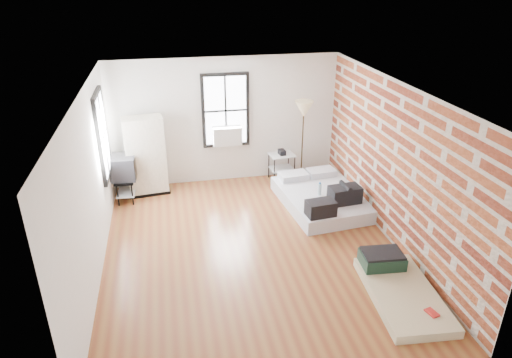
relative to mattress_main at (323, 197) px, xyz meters
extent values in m
plane|color=brown|center=(-1.75, -1.30, -0.18)|extent=(6.00, 6.00, 0.00)
cube|color=silver|center=(-1.75, 1.70, 1.22)|extent=(5.00, 0.01, 2.80)
cube|color=silver|center=(-1.75, -4.30, 1.22)|extent=(5.00, 0.01, 2.80)
cube|color=silver|center=(-4.25, -1.30, 1.22)|extent=(0.01, 6.00, 2.80)
cube|color=brown|center=(0.75, -1.30, 1.22)|extent=(0.02, 6.00, 2.80)
cube|color=white|center=(-1.75, -1.30, 2.62)|extent=(5.00, 6.00, 0.01)
cube|color=white|center=(-1.75, 1.65, 1.47)|extent=(0.90, 0.02, 1.50)
cube|color=black|center=(-2.23, 1.67, 1.47)|extent=(0.07, 0.08, 1.64)
cube|color=black|center=(-1.26, 1.67, 1.47)|extent=(0.07, 0.08, 1.64)
cube|color=black|center=(-1.75, 1.67, 2.25)|extent=(0.90, 0.08, 0.07)
cube|color=black|center=(-1.75, 1.67, 0.68)|extent=(0.90, 0.08, 0.07)
cube|color=black|center=(-1.75, 1.64, 1.47)|extent=(0.04, 0.02, 1.50)
cube|color=black|center=(-1.75, 1.64, 1.47)|extent=(0.90, 0.02, 0.04)
cube|color=silver|center=(-1.75, 1.53, 0.94)|extent=(0.62, 0.30, 0.40)
cube|color=white|center=(-4.20, 0.50, 1.47)|extent=(0.02, 0.90, 1.50)
cube|color=black|center=(-4.22, 0.01, 1.47)|extent=(0.08, 0.07, 1.64)
cube|color=black|center=(-4.22, 0.98, 1.47)|extent=(0.08, 0.07, 1.64)
cube|color=black|center=(-4.22, 0.50, 2.25)|extent=(0.08, 0.90, 0.07)
cube|color=black|center=(-4.22, 0.50, 0.68)|extent=(0.08, 0.90, 0.07)
cube|color=black|center=(-4.19, 0.50, 1.47)|extent=(0.02, 0.04, 1.50)
cube|color=black|center=(-4.19, 0.50, 1.47)|extent=(0.02, 0.90, 0.04)
cube|color=white|center=(0.00, 0.03, -0.05)|extent=(1.75, 2.25, 0.28)
cube|color=white|center=(-0.41, 0.82, 0.16)|extent=(0.64, 0.45, 0.13)
cube|color=white|center=(0.25, 0.88, 0.16)|extent=(0.64, 0.45, 0.13)
cube|color=black|center=(0.27, -0.45, 0.26)|extent=(0.64, 0.41, 0.33)
cylinder|color=black|center=(0.27, -0.45, 0.44)|extent=(0.13, 0.39, 0.09)
cube|color=black|center=(-0.35, -0.84, 0.24)|extent=(0.56, 0.38, 0.29)
cylinder|color=#A0C1CE|center=(-0.10, -0.04, 0.21)|extent=(0.08, 0.08, 0.24)
cylinder|color=#185AAB|center=(-0.10, -0.04, 0.35)|extent=(0.04, 0.04, 0.03)
cube|color=#BCB088|center=(0.20, -3.03, -0.11)|extent=(1.08, 1.85, 0.14)
cube|color=#153023|center=(0.16, -2.37, 0.06)|extent=(0.69, 0.52, 0.21)
cube|color=black|center=(0.16, -2.37, 0.18)|extent=(0.65, 0.48, 0.04)
cube|color=#AF201C|center=(0.35, -3.56, -0.03)|extent=(0.16, 0.21, 0.02)
cube|color=black|center=(-3.52, 1.35, -0.15)|extent=(0.91, 0.59, 0.06)
cube|color=#F5ECCE|center=(-3.52, 1.35, 0.69)|extent=(0.87, 0.55, 1.64)
cylinder|color=black|center=(-0.74, 1.20, 0.12)|extent=(0.02, 0.02, 0.61)
cylinder|color=black|center=(-0.26, 1.26, 0.12)|extent=(0.02, 0.02, 0.61)
cylinder|color=black|center=(-0.78, 1.58, 0.12)|extent=(0.02, 0.02, 0.61)
cylinder|color=black|center=(-0.30, 1.63, 0.12)|extent=(0.02, 0.02, 0.61)
cube|color=silver|center=(-0.52, 1.42, 0.42)|extent=(0.60, 0.50, 0.02)
cube|color=silver|center=(-0.52, 1.42, 0.09)|extent=(0.58, 0.48, 0.02)
cube|color=black|center=(-0.52, 1.42, 0.49)|extent=(0.15, 0.21, 0.11)
cylinder|color=black|center=(-0.07, 1.35, -0.17)|extent=(0.26, 0.26, 0.03)
cylinder|color=black|center=(-0.07, 1.35, 0.64)|extent=(0.03, 0.03, 1.60)
cone|color=tan|center=(-0.07, 1.35, 1.49)|extent=(0.40, 0.40, 0.35)
cylinder|color=black|center=(-4.13, 0.82, 0.06)|extent=(0.03, 0.03, 0.48)
cylinder|color=black|center=(-3.84, 0.80, 0.06)|extent=(0.03, 0.03, 0.48)
cylinder|color=black|center=(-4.09, 1.40, 0.06)|extent=(0.03, 0.03, 0.48)
cylinder|color=black|center=(-3.80, 1.38, 0.06)|extent=(0.03, 0.03, 0.48)
cube|color=black|center=(-3.97, 1.10, 0.30)|extent=(0.43, 0.72, 0.03)
cube|color=silver|center=(-3.97, 1.10, 0.01)|extent=(0.41, 0.70, 0.02)
cube|color=black|center=(-3.97, 1.10, 0.55)|extent=(0.52, 0.59, 0.48)
cube|color=black|center=(-3.73, 1.08, 0.55)|extent=(0.05, 0.46, 0.39)
camera|label=1|loc=(-3.01, -7.89, 4.28)|focal=32.00mm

